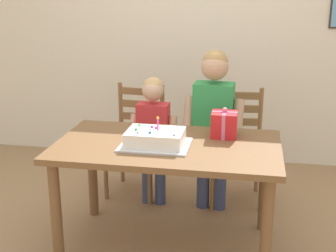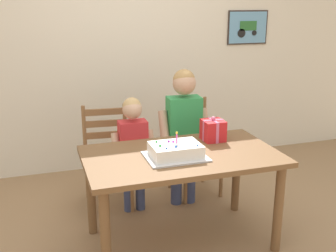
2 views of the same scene
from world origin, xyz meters
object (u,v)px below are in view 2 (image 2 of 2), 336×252
Objects in this scene: gift_box_red_large at (213,130)px; chair_left at (107,156)px; dining_table at (181,166)px; birthday_cake at (176,151)px; child_younger at (133,144)px; chair_right at (193,147)px; child_older at (184,124)px.

chair_left is at bearing 141.44° from gift_box_red_large.
gift_box_red_large reaches higher than dining_table.
birthday_cake is 0.48× the size of chair_left.
chair_right is at bearing 18.53° from child_younger.
child_older reaches higher than child_younger.
gift_box_red_large is at bearing -75.02° from child_older.
chair_left reaches higher than dining_table.
chair_left is (-0.43, 0.84, -0.17)m from dining_table.
gift_box_red_large is at bearing -38.56° from chair_left.
chair_right is (0.08, 0.62, -0.36)m from gift_box_red_large.
birthday_cake is 0.74m from child_older.
birthday_cake is 0.71m from child_younger.
gift_box_red_large is at bearing -34.66° from child_younger.
child_younger reaches higher than chair_left.
dining_table is 0.45m from gift_box_red_large.
chair_right is (0.49, 0.90, -0.32)m from birthday_cake.
child_older is 1.21× the size of child_younger.
dining_table is 0.96m from chair_left.
birthday_cake is 0.42× the size of child_younger.
birthday_cake is (-0.07, -0.06, 0.15)m from dining_table.
chair_left is at bearing 161.83° from child_older.
child_older reaches higher than dining_table.
dining_table is at bearing -69.82° from child_younger.
chair_left is at bearing -180.00° from chair_right.
birthday_cake reaches higher than chair_left.
gift_box_red_large is at bearing 32.08° from dining_table.
child_older is at bearing -0.06° from child_younger.
child_older is (0.31, 0.68, -0.02)m from birthday_cake.
dining_table is 1.58× the size of chair_left.
child_older is at bearing -18.17° from chair_left.
chair_right is at bearing 83.04° from gift_box_red_large.
birthday_cake is at bearing -139.47° from dining_table.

